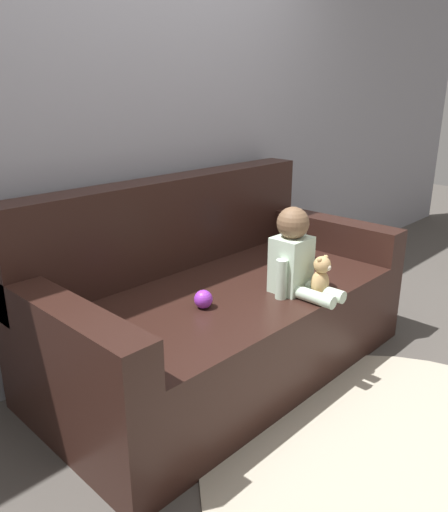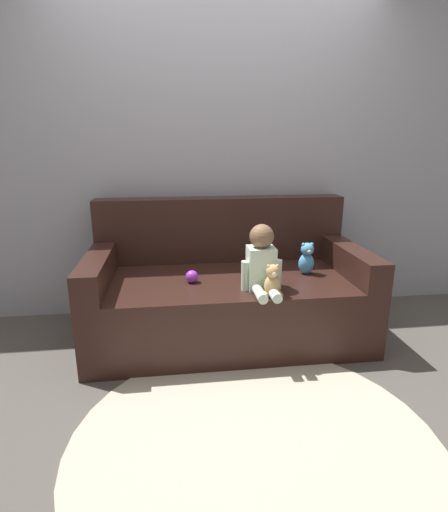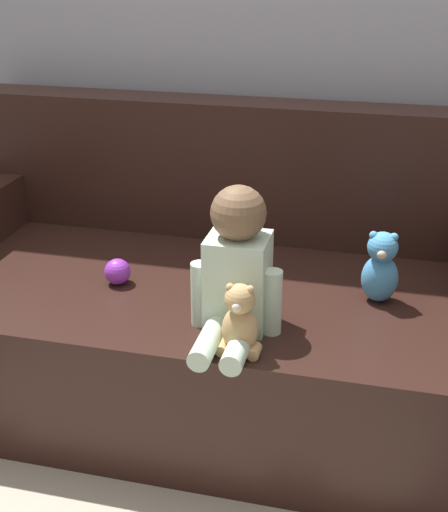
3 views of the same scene
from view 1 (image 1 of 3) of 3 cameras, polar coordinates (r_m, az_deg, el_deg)
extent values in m
plane|color=#4C4742|center=(2.73, 0.14, -12.51)|extent=(12.00, 12.00, 0.00)
cube|color=#93939E|center=(2.77, -8.91, 16.10)|extent=(8.00, 0.05, 2.60)
cube|color=black|center=(2.62, 0.14, -8.15)|extent=(1.93, 0.99, 0.47)
cube|color=black|center=(2.72, -6.04, 3.72)|extent=(1.93, 0.18, 0.50)
cube|color=black|center=(2.00, -17.83, -7.64)|extent=(0.16, 0.99, 0.19)
cube|color=black|center=(3.16, 11.31, 2.67)|extent=(0.16, 0.99, 0.19)
cube|color=silver|center=(2.44, 7.68, -0.96)|extent=(0.17, 0.15, 0.28)
sphere|color=brown|center=(2.38, 7.89, 3.75)|extent=(0.15, 0.15, 0.15)
cylinder|color=silver|center=(2.35, 10.37, -4.66)|extent=(0.06, 0.19, 0.06)
cylinder|color=silver|center=(2.42, 11.51, -4.06)|extent=(0.06, 0.19, 0.06)
cylinder|color=silver|center=(2.36, 6.58, -2.66)|extent=(0.06, 0.06, 0.19)
cylinder|color=silver|center=(2.52, 9.47, -1.38)|extent=(0.06, 0.06, 0.19)
ellipsoid|color=tan|center=(2.42, 10.91, -3.09)|extent=(0.10, 0.08, 0.13)
sphere|color=tan|center=(2.38, 11.16, -0.98)|extent=(0.08, 0.08, 0.08)
sphere|color=tan|center=(2.35, 10.86, -0.43)|extent=(0.02, 0.02, 0.02)
sphere|color=tan|center=(2.39, 11.56, -0.13)|extent=(0.02, 0.02, 0.02)
sphere|color=beige|center=(2.37, 11.82, -1.30)|extent=(0.03, 0.03, 0.03)
cylinder|color=tan|center=(2.39, 10.60, -4.61)|extent=(0.03, 0.05, 0.03)
cylinder|color=tan|center=(2.46, 11.74, -4.01)|extent=(0.03, 0.05, 0.03)
ellipsoid|color=#4C9EDB|center=(2.89, 8.29, 0.92)|extent=(0.11, 0.09, 0.15)
sphere|color=#4C9EDB|center=(2.86, 8.50, 2.96)|extent=(0.09, 0.09, 0.09)
sphere|color=#4C9EDB|center=(2.82, 8.18, 3.51)|extent=(0.03, 0.03, 0.03)
sphere|color=#4C9EDB|center=(2.87, 8.88, 3.74)|extent=(0.03, 0.03, 0.03)
sphere|color=beige|center=(2.84, 9.10, 2.68)|extent=(0.03, 0.03, 0.03)
sphere|color=purple|center=(2.27, -2.38, -4.95)|extent=(0.09, 0.09, 0.09)
cylinder|color=#B2A893|center=(2.24, 22.36, -22.05)|extent=(1.77, 1.77, 0.01)
camera|label=2|loc=(1.68, 82.38, 1.19)|focal=28.00mm
camera|label=3|loc=(2.30, 56.50, 12.68)|focal=50.00mm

